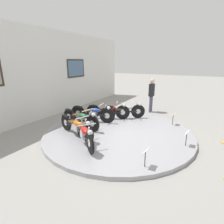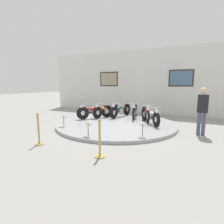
{
  "view_description": "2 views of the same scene",
  "coord_description": "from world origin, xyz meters",
  "views": [
    {
      "loc": [
        -5.45,
        -2.81,
        2.68
      ],
      "look_at": [
        0.06,
        0.3,
        0.81
      ],
      "focal_mm": 28.0,
      "sensor_mm": 36.0,
      "label": 1
    },
    {
      "loc": [
        3.29,
        -7.31,
        1.9
      ],
      "look_at": [
        -0.3,
        0.13,
        0.58
      ],
      "focal_mm": 28.0,
      "sensor_mm": 36.0,
      "label": 2
    }
  ],
  "objects": [
    {
      "name": "info_placard_front_centre",
      "position": [
        0.0,
        -2.39,
        0.49
      ],
      "size": [
        0.26,
        0.11,
        0.51
      ],
      "color": "#333338",
      "rests_on": "display_platform"
    },
    {
      "name": "stanchion_post_right_of_entry",
      "position": [
        1.11,
        -3.52,
        0.34
      ],
      "size": [
        0.28,
        0.28,
        1.02
      ],
      "color": "tan",
      "rests_on": "ground_plane"
    },
    {
      "name": "stanchion_post_left_of_entry",
      "position": [
        -1.11,
        -3.52,
        0.34
      ],
      "size": [
        0.28,
        0.28,
        1.02
      ],
      "color": "tan",
      "rests_on": "ground_plane"
    },
    {
      "name": "ground_plane",
      "position": [
        0.0,
        0.0,
        0.0
      ],
      "size": [
        60.0,
        60.0,
        0.0
      ],
      "primitive_type": "plane",
      "color": "gray"
    },
    {
      "name": "motorcycle_green",
      "position": [
        -0.41,
        1.43,
        0.51
      ],
      "size": [
        0.54,
        1.99,
        0.8
      ],
      "color": "black",
      "rests_on": "display_platform"
    },
    {
      "name": "info_placard_front_left",
      "position": [
        -1.72,
        -1.65,
        0.49
      ],
      "size": [
        0.26,
        0.11,
        0.51
      ],
      "color": "#333338",
      "rests_on": "display_platform"
    },
    {
      "name": "motorcycle_maroon",
      "position": [
        1.11,
        1.06,
        0.51
      ],
      "size": [
        0.83,
        1.85,
        0.79
      ],
      "color": "black",
      "rests_on": "display_platform"
    },
    {
      "name": "motorcycle_red",
      "position": [
        -1.47,
        0.44,
        0.51
      ],
      "size": [
        1.25,
        1.63,
        0.8
      ],
      "color": "black",
      "rests_on": "display_platform"
    },
    {
      "name": "motorcycle_orange",
      "position": [
        -1.11,
        1.06,
        0.5
      ],
      "size": [
        0.7,
        1.91,
        0.79
      ],
      "color": "black",
      "rests_on": "display_platform"
    },
    {
      "name": "display_platform",
      "position": [
        0.0,
        0.0,
        0.06
      ],
      "size": [
        5.47,
        5.47,
        0.12
      ],
      "primitive_type": "cylinder",
      "color": "#99999E",
      "rests_on": "ground_plane"
    },
    {
      "name": "visitor_standing",
      "position": [
        3.53,
        -0.15,
        1.03
      ],
      "size": [
        0.36,
        0.24,
        1.79
      ],
      "color": "#4C4C6B",
      "rests_on": "ground_plane"
    },
    {
      "name": "motorcycle_blue",
      "position": [
        0.42,
        1.43,
        0.52
      ],
      "size": [
        0.61,
        1.98,
        0.81
      ],
      "color": "black",
      "rests_on": "display_platform"
    },
    {
      "name": "back_wall",
      "position": [
        0.0,
        4.07,
        2.06
      ],
      "size": [
        14.0,
        0.22,
        4.11
      ],
      "color": "silver",
      "rests_on": "ground_plane"
    },
    {
      "name": "info_placard_front_right",
      "position": [
        1.72,
        -1.65,
        0.49
      ],
      "size": [
        0.26,
        0.11,
        0.51
      ],
      "color": "#333338",
      "rests_on": "display_platform"
    },
    {
      "name": "motorcycle_silver",
      "position": [
        1.47,
        0.44,
        0.51
      ],
      "size": [
        1.23,
        1.63,
        0.8
      ],
      "color": "black",
      "rests_on": "display_platform"
    }
  ]
}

